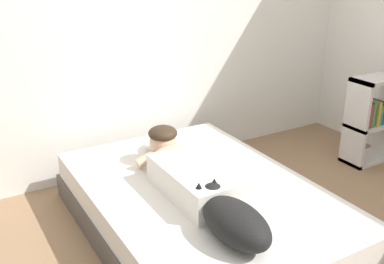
{
  "coord_description": "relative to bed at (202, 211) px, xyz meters",
  "views": [
    {
      "loc": [
        -1.37,
        -1.65,
        1.72
      ],
      "look_at": [
        0.07,
        0.8,
        0.59
      ],
      "focal_mm": 42.84,
      "sensor_mm": 36.0,
      "label": 1
    }
  ],
  "objects": [
    {
      "name": "back_wall",
      "position": [
        0.03,
        1.18,
        1.08
      ],
      "size": [
        4.22,
        0.12,
        2.5
      ],
      "color": "silver",
      "rests_on": "ground"
    },
    {
      "name": "bed",
      "position": [
        0.0,
        0.0,
        0.0
      ],
      "size": [
        1.34,
        1.96,
        0.34
      ],
      "color": "#4C4742",
      "rests_on": "ground"
    },
    {
      "name": "pillow",
      "position": [
        0.16,
        0.63,
        0.23
      ],
      "size": [
        0.52,
        0.32,
        0.11
      ],
      "primitive_type": "ellipsoid",
      "color": "white",
      "rests_on": "bed"
    },
    {
      "name": "person_lying",
      "position": [
        -0.04,
        0.08,
        0.28
      ],
      "size": [
        0.43,
        0.92,
        0.27
      ],
      "color": "silver",
      "rests_on": "bed"
    },
    {
      "name": "dog",
      "position": [
        -0.14,
        -0.53,
        0.28
      ],
      "size": [
        0.26,
        0.57,
        0.21
      ],
      "color": "black",
      "rests_on": "bed"
    },
    {
      "name": "coffee_cup",
      "position": [
        0.23,
        0.4,
        0.21
      ],
      "size": [
        0.13,
        0.09,
        0.07
      ],
      "color": "white",
      "rests_on": "bed"
    },
    {
      "name": "cell_phone",
      "position": [
        0.1,
        -0.13,
        0.18
      ],
      "size": [
        0.07,
        0.14,
        0.01
      ],
      "primitive_type": "cube",
      "color": "black",
      "rests_on": "bed"
    },
    {
      "name": "bookshelf",
      "position": [
        1.83,
        0.22,
        0.22
      ],
      "size": [
        0.45,
        0.24,
        0.75
      ],
      "color": "silver",
      "rests_on": "ground"
    }
  ]
}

